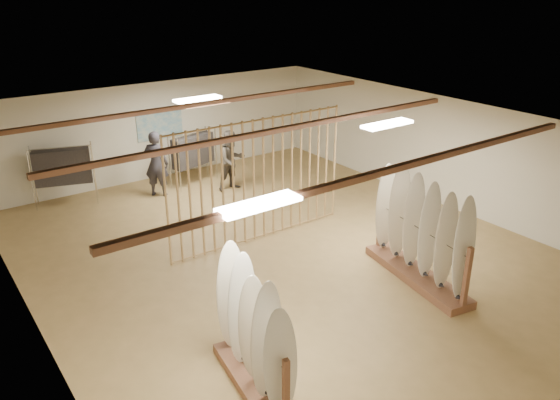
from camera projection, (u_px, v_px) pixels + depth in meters
floor at (280, 251)px, 11.92m from camera, size 12.00×12.00×0.00m
ceiling at (280, 126)px, 10.85m from camera, size 12.00×12.00×0.00m
wall_back at (160, 130)px, 15.89m from camera, size 12.00×0.00×12.00m
wall_front at (557, 332)px, 6.88m from camera, size 12.00×0.00×12.00m
wall_left at (25, 258)px, 8.68m from camera, size 0.00×12.00×12.00m
wall_right at (437, 150)px, 14.08m from camera, size 0.00×12.00×12.00m
ceiling_slats at (280, 130)px, 10.88m from camera, size 9.50×6.12×0.10m
light_panels at (280, 129)px, 10.87m from camera, size 1.20×0.35×0.06m
bamboo_partition at (259, 180)px, 11.98m from camera, size 4.45×0.05×2.78m
poster at (160, 124)px, 15.80m from camera, size 1.40×0.03×0.90m
rack_left at (254, 349)px, 7.73m from camera, size 0.84×2.10×1.94m
rack_right at (419, 245)px, 10.53m from camera, size 1.06×2.74×2.16m
clothing_rack_a at (62, 167)px, 13.96m from camera, size 1.43×0.79×1.60m
clothing_rack_b at (193, 150)px, 15.43m from camera, size 1.37×0.69×1.51m
shopper_a at (156, 159)px, 14.56m from camera, size 0.89×0.88×2.05m
shopper_b at (232, 156)px, 15.00m from camera, size 0.96×0.76×1.92m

